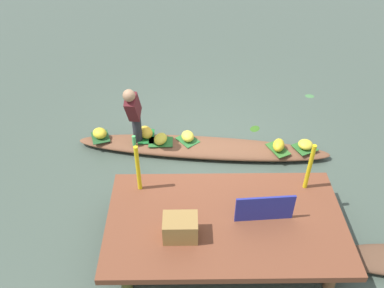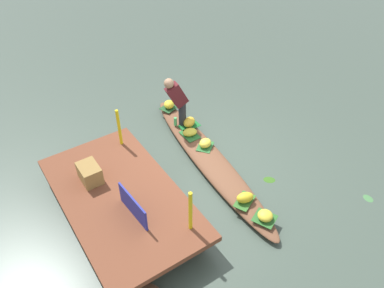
{
  "view_description": "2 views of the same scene",
  "coord_description": "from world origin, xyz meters",
  "px_view_note": "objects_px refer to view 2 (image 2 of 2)",
  "views": [
    {
      "loc": [
        0.25,
        5.53,
        4.63
      ],
      "look_at": [
        0.18,
        0.16,
        0.31
      ],
      "focal_mm": 37.48,
      "sensor_mm": 36.0,
      "label": 1
    },
    {
      "loc": [
        -4.45,
        3.38,
        5.2
      ],
      "look_at": [
        0.22,
        0.25,
        0.44
      ],
      "focal_mm": 35.59,
      "sensor_mm": 36.0,
      "label": 2
    }
  ],
  "objects_px": {
    "banana_bunch_0": "(169,104)",
    "produce_crate": "(90,173)",
    "banana_bunch_2": "(190,132)",
    "vendor_person": "(177,99)",
    "vendor_boat": "(209,159)",
    "banana_bunch_3": "(205,143)",
    "banana_bunch_4": "(265,216)",
    "banana_bunch_1": "(189,122)",
    "market_banner": "(133,206)",
    "water_bottle": "(175,122)",
    "banana_bunch_5": "(245,198)"
  },
  "relations": [
    {
      "from": "banana_bunch_1",
      "to": "vendor_person",
      "type": "height_order",
      "value": "vendor_person"
    },
    {
      "from": "vendor_boat",
      "to": "banana_bunch_0",
      "type": "distance_m",
      "value": 1.86
    },
    {
      "from": "produce_crate",
      "to": "banana_bunch_5",
      "type": "bearing_deg",
      "value": -128.79
    },
    {
      "from": "banana_bunch_0",
      "to": "banana_bunch_4",
      "type": "bearing_deg",
      "value": 174.57
    },
    {
      "from": "market_banner",
      "to": "banana_bunch_0",
      "type": "bearing_deg",
      "value": -44.09
    },
    {
      "from": "banana_bunch_2",
      "to": "banana_bunch_5",
      "type": "xyz_separation_m",
      "value": [
        -2.05,
        0.22,
        0.02
      ]
    },
    {
      "from": "banana_bunch_3",
      "to": "banana_bunch_1",
      "type": "bearing_deg",
      "value": -8.37
    },
    {
      "from": "banana_bunch_2",
      "to": "water_bottle",
      "type": "xyz_separation_m",
      "value": [
        0.46,
        0.07,
        0.02
      ]
    },
    {
      "from": "vendor_person",
      "to": "banana_bunch_3",
      "type": "bearing_deg",
      "value": -174.54
    },
    {
      "from": "banana_bunch_2",
      "to": "banana_bunch_3",
      "type": "relative_size",
      "value": 1.15
    },
    {
      "from": "banana_bunch_2",
      "to": "banana_bunch_5",
      "type": "height_order",
      "value": "banana_bunch_5"
    },
    {
      "from": "vendor_boat",
      "to": "banana_bunch_5",
      "type": "relative_size",
      "value": 14.77
    },
    {
      "from": "banana_bunch_0",
      "to": "banana_bunch_3",
      "type": "bearing_deg",
      "value": 176.23
    },
    {
      "from": "banana_bunch_3",
      "to": "banana_bunch_5",
      "type": "bearing_deg",
      "value": 170.03
    },
    {
      "from": "banana_bunch_3",
      "to": "vendor_person",
      "type": "bearing_deg",
      "value": 5.46
    },
    {
      "from": "vendor_boat",
      "to": "banana_bunch_1",
      "type": "bearing_deg",
      "value": -5.58
    },
    {
      "from": "banana_bunch_0",
      "to": "produce_crate",
      "type": "distance_m",
      "value": 2.89
    },
    {
      "from": "produce_crate",
      "to": "vendor_person",
      "type": "bearing_deg",
      "value": -70.56
    },
    {
      "from": "banana_bunch_3",
      "to": "market_banner",
      "type": "distance_m",
      "value": 2.35
    },
    {
      "from": "vendor_boat",
      "to": "banana_bunch_0",
      "type": "height_order",
      "value": "banana_bunch_0"
    },
    {
      "from": "vendor_boat",
      "to": "vendor_person",
      "type": "relative_size",
      "value": 3.74
    },
    {
      "from": "banana_bunch_4",
      "to": "market_banner",
      "type": "height_order",
      "value": "market_banner"
    },
    {
      "from": "banana_bunch_3",
      "to": "produce_crate",
      "type": "xyz_separation_m",
      "value": [
        0.1,
        2.35,
        0.36
      ]
    },
    {
      "from": "vendor_person",
      "to": "market_banner",
      "type": "distance_m",
      "value": 2.77
    },
    {
      "from": "vendor_boat",
      "to": "banana_bunch_1",
      "type": "height_order",
      "value": "banana_bunch_1"
    },
    {
      "from": "market_banner",
      "to": "banana_bunch_2",
      "type": "bearing_deg",
      "value": -57.66
    },
    {
      "from": "banana_bunch_2",
      "to": "vendor_person",
      "type": "height_order",
      "value": "vendor_person"
    },
    {
      "from": "banana_bunch_5",
      "to": "vendor_boat",
      "type": "bearing_deg",
      "value": -7.82
    },
    {
      "from": "vendor_boat",
      "to": "banana_bunch_4",
      "type": "height_order",
      "value": "banana_bunch_4"
    },
    {
      "from": "banana_bunch_0",
      "to": "banana_bunch_3",
      "type": "relative_size",
      "value": 1.0
    },
    {
      "from": "banana_bunch_2",
      "to": "vendor_person",
      "type": "distance_m",
      "value": 0.74
    },
    {
      "from": "banana_bunch_2",
      "to": "produce_crate",
      "type": "relative_size",
      "value": 0.69
    },
    {
      "from": "banana_bunch_1",
      "to": "produce_crate",
      "type": "distance_m",
      "value": 2.57
    },
    {
      "from": "banana_bunch_0",
      "to": "vendor_person",
      "type": "bearing_deg",
      "value": 164.4
    },
    {
      "from": "vendor_boat",
      "to": "vendor_person",
      "type": "distance_m",
      "value": 1.4
    },
    {
      "from": "vendor_boat",
      "to": "banana_bunch_1",
      "type": "relative_size",
      "value": 14.54
    },
    {
      "from": "banana_bunch_0",
      "to": "banana_bunch_4",
      "type": "distance_m",
      "value": 3.64
    },
    {
      "from": "banana_bunch_2",
      "to": "market_banner",
      "type": "xyz_separation_m",
      "value": [
        -1.49,
        2.04,
        0.42
      ]
    },
    {
      "from": "banana_bunch_0",
      "to": "banana_bunch_1",
      "type": "height_order",
      "value": "banana_bunch_1"
    },
    {
      "from": "vendor_boat",
      "to": "banana_bunch_3",
      "type": "distance_m",
      "value": 0.33
    },
    {
      "from": "vendor_boat",
      "to": "market_banner",
      "type": "distance_m",
      "value": 2.21
    },
    {
      "from": "banana_bunch_0",
      "to": "produce_crate",
      "type": "bearing_deg",
      "value": 121.08
    },
    {
      "from": "vendor_boat",
      "to": "banana_bunch_0",
      "type": "xyz_separation_m",
      "value": [
        1.84,
        -0.2,
        0.19
      ]
    },
    {
      "from": "banana_bunch_4",
      "to": "banana_bunch_1",
      "type": "bearing_deg",
      "value": -7.15
    },
    {
      "from": "market_banner",
      "to": "produce_crate",
      "type": "height_order",
      "value": "market_banner"
    },
    {
      "from": "water_bottle",
      "to": "banana_bunch_4",
      "type": "bearing_deg",
      "value": 177.75
    },
    {
      "from": "banana_bunch_4",
      "to": "banana_bunch_5",
      "type": "relative_size",
      "value": 0.84
    },
    {
      "from": "vendor_boat",
      "to": "banana_bunch_2",
      "type": "height_order",
      "value": "banana_bunch_2"
    },
    {
      "from": "vendor_boat",
      "to": "water_bottle",
      "type": "distance_m",
      "value": 1.21
    },
    {
      "from": "banana_bunch_3",
      "to": "banana_bunch_4",
      "type": "height_order",
      "value": "banana_bunch_3"
    }
  ]
}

